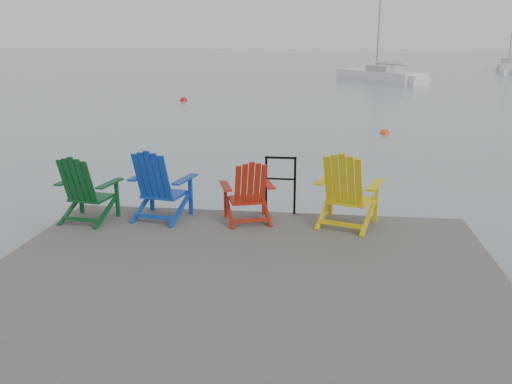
# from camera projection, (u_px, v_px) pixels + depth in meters

# --- Properties ---
(ground) EXTENTS (400.00, 400.00, 0.00)m
(ground) POSITION_uv_depth(u_px,v_px,m) (241.00, 319.00, 6.22)
(ground) COLOR gray
(ground) RESTS_ON ground
(dock) EXTENTS (6.00, 5.00, 1.40)m
(dock) POSITION_uv_depth(u_px,v_px,m) (240.00, 291.00, 6.13)
(dock) COLOR #2E2B29
(dock) RESTS_ON ground
(handrail) EXTENTS (0.48, 0.04, 0.90)m
(handrail) POSITION_uv_depth(u_px,v_px,m) (280.00, 179.00, 8.25)
(handrail) COLOR black
(handrail) RESTS_ON dock
(chair_green) EXTENTS (0.88, 0.82, 1.00)m
(chair_green) POSITION_uv_depth(u_px,v_px,m) (86.00, 188.00, 7.91)
(chair_green) COLOR #0B4019
(chair_green) RESTS_ON dock
(chair_blue) EXTENTS (0.96, 0.90, 1.07)m
(chair_blue) POSITION_uv_depth(u_px,v_px,m) (159.00, 184.00, 8.00)
(chair_blue) COLOR #0E3698
(chair_blue) RESTS_ON dock
(chair_red) EXTENTS (0.89, 0.84, 0.94)m
(chair_red) POSITION_uv_depth(u_px,v_px,m) (248.00, 191.00, 7.88)
(chair_red) COLOR #971B0B
(chair_red) RESTS_ON dock
(chair_yellow) EXTENTS (1.04, 0.99, 1.10)m
(chair_yellow) POSITION_uv_depth(u_px,v_px,m) (347.00, 189.00, 7.67)
(chair_yellow) COLOR gold
(chair_yellow) RESTS_ON dock
(sailboat_near) EXTENTS (6.23, 7.76, 11.08)m
(sailboat_near) POSITION_uv_depth(u_px,v_px,m) (380.00, 77.00, 41.55)
(sailboat_near) COLOR silver
(sailboat_near) RESTS_ON ground
(sailboat_mid) EXTENTS (4.50, 8.77, 11.72)m
(sailboat_mid) POSITION_uv_depth(u_px,v_px,m) (508.00, 67.00, 58.07)
(sailboat_mid) COLOR silver
(sailboat_mid) RESTS_ON ground
(buoy_a) EXTENTS (0.33, 0.33, 0.33)m
(buoy_a) POSITION_uv_depth(u_px,v_px,m) (385.00, 134.00, 18.51)
(buoy_a) COLOR #EF4C0E
(buoy_a) RESTS_ON ground
(buoy_b) EXTENTS (0.40, 0.40, 0.40)m
(buoy_b) POSITION_uv_depth(u_px,v_px,m) (184.00, 101.00, 28.50)
(buoy_b) COLOR red
(buoy_b) RESTS_ON ground
(buoy_d) EXTENTS (0.35, 0.35, 0.35)m
(buoy_d) POSITION_uv_depth(u_px,v_px,m) (379.00, 80.00, 43.81)
(buoy_d) COLOR #F92B0E
(buoy_d) RESTS_ON ground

